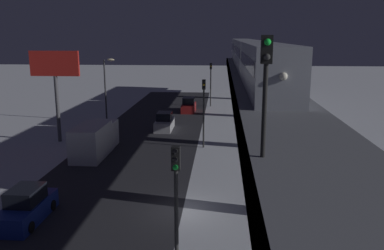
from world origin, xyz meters
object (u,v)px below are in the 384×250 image
(delivery_van, at_px, (95,139))
(commercial_billboard, at_px, (55,73))
(traffic_light_mid, at_px, (204,104))
(sedan_red, at_px, (189,106))
(sedan_blue, at_px, (27,208))
(traffic_light_near, at_px, (176,203))
(subway_train, at_px, (249,54))
(rail_signal, at_px, (266,76))
(traffic_light_far, at_px, (211,78))
(sedan_silver, at_px, (164,123))

(delivery_van, distance_m, commercial_billboard, 8.39)
(traffic_light_mid, xyz_separation_m, commercial_billboard, (14.40, -1.22, 2.63))
(sedan_red, height_order, traffic_light_mid, traffic_light_mid)
(delivery_van, relative_size, commercial_billboard, 0.83)
(sedan_blue, height_order, traffic_light_near, traffic_light_near)
(subway_train, distance_m, traffic_light_near, 35.82)
(subway_train, distance_m, traffic_light_mid, 14.12)
(subway_train, distance_m, rail_signal, 36.22)
(delivery_van, height_order, commercial_billboard, commercial_billboard)
(sedan_red, relative_size, commercial_billboard, 0.47)
(traffic_light_mid, xyz_separation_m, traffic_light_far, (0.00, -22.61, 0.00))
(subway_train, relative_size, sedan_silver, 13.08)
(rail_signal, bearing_deg, delivery_van, -58.78)
(traffic_light_near, relative_size, traffic_light_far, 1.00)
(traffic_light_far, bearing_deg, sedan_blue, 76.48)
(traffic_light_mid, height_order, commercial_billboard, commercial_billboard)
(delivery_van, distance_m, traffic_light_mid, 10.31)
(sedan_silver, bearing_deg, subway_train, 30.46)
(sedan_red, xyz_separation_m, commercial_billboard, (11.50, 16.94, 6.03))
(rail_signal, height_order, commercial_billboard, rail_signal)
(delivery_van, xyz_separation_m, traffic_light_mid, (-9.50, -2.82, 2.85))
(sedan_red, bearing_deg, sedan_blue, -100.59)
(traffic_light_far, bearing_deg, delivery_van, 69.52)
(commercial_billboard, bearing_deg, rail_signal, 125.20)
(subway_train, xyz_separation_m, sedan_silver, (9.57, 5.63, -7.32))
(sedan_silver, height_order, commercial_billboard, commercial_billboard)
(sedan_red, xyz_separation_m, delivery_van, (6.60, 20.98, 0.55))
(rail_signal, height_order, traffic_light_near, rail_signal)
(subway_train, bearing_deg, delivery_van, 47.14)
(commercial_billboard, bearing_deg, traffic_light_far, -123.96)
(subway_train, distance_m, traffic_light_far, 11.75)
(sedan_blue, relative_size, traffic_light_mid, 0.72)
(rail_signal, relative_size, traffic_light_mid, 0.62)
(traffic_light_near, height_order, commercial_billboard, commercial_billboard)
(subway_train, bearing_deg, sedan_silver, 30.46)
(subway_train, relative_size, traffic_light_near, 8.67)
(rail_signal, bearing_deg, sedan_silver, -75.79)
(rail_signal, bearing_deg, traffic_light_far, -86.24)
(delivery_van, bearing_deg, traffic_light_near, 115.65)
(sedan_silver, distance_m, traffic_light_mid, 9.12)
(sedan_silver, relative_size, sedan_red, 1.01)
(subway_train, bearing_deg, rail_signal, 87.09)
(rail_signal, distance_m, sedan_red, 42.88)
(sedan_blue, bearing_deg, rail_signal, 148.94)
(rail_signal, bearing_deg, commercial_billboard, -54.80)
(sedan_silver, bearing_deg, rail_signal, -75.79)
(commercial_billboard, bearing_deg, sedan_red, -124.18)
(sedan_silver, xyz_separation_m, commercial_billboard, (9.70, 5.82, 6.03))
(sedan_silver, height_order, traffic_light_near, traffic_light_near)
(traffic_light_far, bearing_deg, sedan_red, 56.91)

